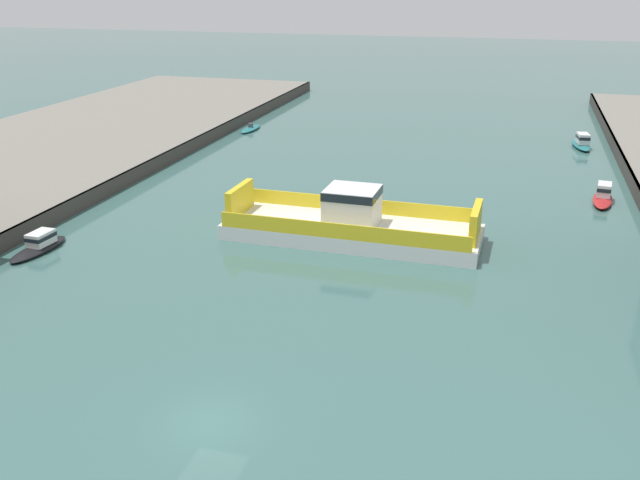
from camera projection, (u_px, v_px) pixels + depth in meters
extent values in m
plane|color=#3D6660|center=(210.00, 422.00, 30.46)|extent=(400.00, 400.00, 0.00)
cube|color=#423D38|center=(50.00, 218.00, 53.80)|extent=(0.30, 140.00, 1.36)
cube|color=silver|center=(352.00, 232.00, 51.28)|extent=(18.73, 6.63, 1.10)
cube|color=yellow|center=(362.00, 205.00, 53.59)|extent=(17.84, 0.56, 1.10)
cube|color=yellow|center=(341.00, 231.00, 48.19)|extent=(17.84, 0.56, 1.10)
cube|color=silver|center=(352.00, 207.00, 50.59)|extent=(3.80, 3.48, 2.79)
cube|color=black|center=(352.00, 193.00, 50.22)|extent=(3.84, 3.53, 0.60)
cube|color=yellow|center=(476.00, 222.00, 48.28)|extent=(0.61, 4.33, 2.20)
cube|color=yellow|center=(240.00, 200.00, 53.11)|extent=(0.61, 4.33, 2.20)
ellipsoid|color=#237075|center=(581.00, 145.00, 78.40)|extent=(2.42, 5.88, 0.55)
cube|color=silver|center=(583.00, 138.00, 77.71)|extent=(1.42, 2.14, 1.12)
cube|color=black|center=(583.00, 137.00, 77.66)|extent=(1.46, 2.20, 0.34)
ellipsoid|color=black|center=(38.00, 249.00, 49.08)|extent=(1.98, 5.51, 0.40)
cube|color=silver|center=(41.00, 238.00, 49.21)|extent=(1.29, 1.96, 0.93)
cube|color=black|center=(41.00, 237.00, 49.17)|extent=(1.33, 2.02, 0.28)
ellipsoid|color=red|center=(603.00, 200.00, 59.49)|extent=(2.19, 5.47, 0.52)
cube|color=silver|center=(604.00, 190.00, 59.55)|extent=(1.31, 1.98, 1.07)
cube|color=black|center=(604.00, 188.00, 59.50)|extent=(1.35, 2.04, 0.32)
ellipsoid|color=#237075|center=(251.00, 129.00, 86.99)|extent=(1.58, 5.25, 0.39)
cube|color=#4C4C51|center=(250.00, 125.00, 86.83)|extent=(0.53, 0.41, 0.50)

